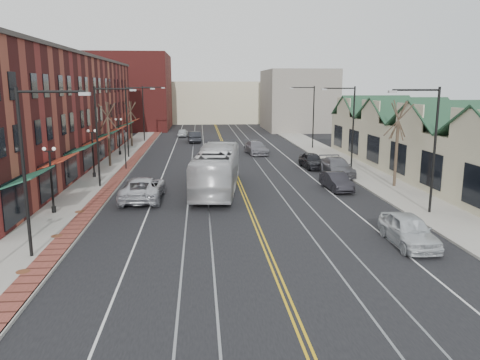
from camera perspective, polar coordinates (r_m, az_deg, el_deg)
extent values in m
plane|color=black|center=(23.89, 3.36, -8.71)|extent=(160.00, 160.00, 0.00)
cube|color=gray|center=(43.84, -16.29, 0.29)|extent=(4.00, 120.00, 0.15)
cube|color=gray|center=(45.61, 14.76, 0.79)|extent=(4.00, 120.00, 0.15)
cube|color=maroon|center=(51.70, -22.81, 7.56)|extent=(10.00, 50.00, 11.00)
cube|color=#C1B794|center=(47.63, 21.72, 3.51)|extent=(8.00, 36.00, 4.60)
cube|color=maroon|center=(93.06, -13.00, 10.43)|extent=(14.00, 18.00, 14.00)
cube|color=#C1B794|center=(107.30, -3.22, 9.47)|extent=(22.00, 14.00, 9.00)
cube|color=slate|center=(89.13, 7.01, 9.64)|extent=(12.00, 16.00, 11.00)
cylinder|color=black|center=(24.00, -24.82, 0.60)|extent=(0.16, 0.16, 8.00)
cylinder|color=black|center=(23.17, -22.08, 9.95)|extent=(3.00, 0.12, 0.12)
cube|color=#999999|center=(22.79, -18.40, 9.93)|extent=(0.50, 0.25, 0.15)
cylinder|color=black|center=(39.27, -17.02, 5.01)|extent=(0.16, 0.16, 8.00)
cylinder|color=black|center=(38.77, -15.15, 10.67)|extent=(3.00, 0.12, 0.12)
cube|color=#999999|center=(38.54, -12.91, 10.62)|extent=(0.50, 0.25, 0.15)
cylinder|color=black|center=(54.95, -13.60, 6.90)|extent=(0.16, 0.16, 8.00)
cylinder|color=black|center=(54.59, -12.21, 10.93)|extent=(3.00, 0.12, 0.12)
cube|color=#999999|center=(54.43, -10.61, 10.88)|extent=(0.50, 0.25, 0.15)
cylinder|color=black|center=(70.78, -11.69, 7.94)|extent=(0.16, 0.16, 8.00)
cylinder|color=black|center=(70.50, -10.59, 11.06)|extent=(3.00, 0.12, 0.12)
cube|color=#999999|center=(70.38, -9.35, 11.02)|extent=(0.50, 0.25, 0.15)
cylinder|color=black|center=(32.10, 22.62, 3.28)|extent=(0.16, 0.16, 8.00)
cylinder|color=black|center=(31.17, 20.68, 10.23)|extent=(3.00, 0.12, 0.12)
cube|color=#999999|center=(30.56, 18.08, 10.20)|extent=(0.50, 0.25, 0.15)
cylinder|color=black|center=(46.78, 13.61, 6.15)|extent=(0.16, 0.16, 8.00)
cylinder|color=black|center=(46.14, 12.04, 10.88)|extent=(3.00, 0.12, 0.12)
cube|color=#999999|center=(45.73, 10.20, 10.82)|extent=(0.50, 0.25, 0.15)
cylinder|color=black|center=(62.11, 8.94, 7.57)|extent=(0.16, 0.16, 8.00)
cylinder|color=black|center=(61.64, 7.67, 11.12)|extent=(3.00, 0.12, 0.12)
cube|color=#999999|center=(61.33, 6.27, 11.05)|extent=(0.50, 0.25, 0.15)
cylinder|color=black|center=(32.61, -21.74, -3.35)|extent=(0.28, 0.28, 0.40)
cylinder|color=black|center=(32.22, -21.98, -0.25)|extent=(0.14, 0.14, 4.00)
cube|color=black|center=(31.90, -22.25, 3.27)|extent=(0.60, 0.06, 0.06)
sphere|color=white|center=(31.98, -22.78, 3.51)|extent=(0.24, 0.24, 0.24)
sphere|color=white|center=(31.80, -21.75, 3.55)|extent=(0.24, 0.24, 0.24)
cylinder|color=black|center=(43.95, -17.33, 0.62)|extent=(0.28, 0.28, 0.40)
cylinder|color=black|center=(43.66, -17.47, 2.94)|extent=(0.14, 0.14, 4.00)
cube|color=black|center=(43.43, -17.63, 5.55)|extent=(0.60, 0.06, 0.06)
sphere|color=white|center=(43.48, -18.03, 5.73)|extent=(0.24, 0.24, 0.24)
sphere|color=white|center=(43.35, -17.25, 5.76)|extent=(0.24, 0.24, 0.24)
cylinder|color=black|center=(57.52, -14.42, 3.24)|extent=(0.28, 0.28, 0.40)
cylinder|color=black|center=(57.30, -14.51, 5.02)|extent=(0.14, 0.14, 4.00)
cube|color=black|center=(57.13, -14.61, 7.01)|extent=(0.60, 0.06, 0.06)
sphere|color=white|center=(57.17, -14.91, 7.15)|extent=(0.24, 0.24, 0.24)
sphere|color=white|center=(57.07, -14.31, 7.18)|extent=(0.24, 0.24, 0.24)
cylinder|color=#382B21|center=(49.37, -15.69, 4.50)|extent=(0.24, 0.24, 4.90)
cylinder|color=#382B21|center=(49.15, -15.85, 7.45)|extent=(0.58, 1.37, 2.90)
cylinder|color=#382B21|center=(49.15, -15.85, 7.45)|extent=(1.60, 0.66, 2.78)
cylinder|color=#382B21|center=(49.15, -15.85, 7.45)|extent=(0.53, 1.23, 2.96)
cylinder|color=#382B21|center=(49.15, -15.85, 7.45)|extent=(1.69, 1.03, 2.64)
cylinder|color=#382B21|center=(49.15, -15.85, 7.45)|extent=(1.78, 1.29, 2.48)
cylinder|color=#382B21|center=(65.10, -13.11, 6.06)|extent=(0.24, 0.24, 4.55)
cylinder|color=#382B21|center=(64.93, -13.21, 8.15)|extent=(0.55, 1.28, 2.69)
cylinder|color=#382B21|center=(64.93, -13.21, 8.15)|extent=(1.49, 0.62, 2.58)
cylinder|color=#382B21|center=(64.93, -13.21, 8.15)|extent=(0.50, 1.15, 2.75)
cylinder|color=#382B21|center=(64.93, -13.21, 8.15)|extent=(1.57, 0.97, 2.45)
cylinder|color=#382B21|center=(64.93, -13.21, 8.15)|extent=(1.66, 1.20, 2.30)
cylinder|color=#382B21|center=(39.86, 18.50, 3.01)|extent=(0.24, 0.24, 5.25)
cylinder|color=#382B21|center=(39.58, 18.75, 6.91)|extent=(0.61, 1.46, 3.10)
cylinder|color=#382B21|center=(39.58, 18.75, 6.91)|extent=(1.70, 0.70, 2.97)
cylinder|color=#382B21|center=(39.58, 18.75, 6.91)|extent=(0.56, 1.31, 3.17)
cylinder|color=#382B21|center=(39.58, 18.75, 6.91)|extent=(1.80, 1.10, 2.82)
cylinder|color=#382B21|center=(39.58, 18.75, 6.91)|extent=(1.90, 1.37, 2.65)
cylinder|color=#592D19|center=(23.13, -24.94, -10.09)|extent=(0.60, 0.60, 0.02)
cylinder|color=#592D19|center=(27.60, -21.46, -6.36)|extent=(0.60, 0.60, 0.02)
cylinder|color=#592D19|center=(32.23, -18.99, -3.68)|extent=(0.60, 0.60, 0.02)
cylinder|color=black|center=(47.20, -13.80, 3.25)|extent=(0.12, 0.12, 3.20)
imported|color=black|center=(46.99, -13.91, 5.36)|extent=(0.18, 0.15, 0.90)
imported|color=silver|center=(36.82, -2.83, 1.30)|extent=(4.45, 12.76, 3.48)
imported|color=silver|center=(34.70, -11.77, -1.03)|extent=(2.96, 6.24, 1.72)
imported|color=silver|center=(26.10, 19.86, -5.75)|extent=(2.03, 4.83, 1.63)
imported|color=black|center=(38.04, 11.67, -0.18)|extent=(1.82, 4.39, 1.41)
imported|color=#5D5D64|center=(44.15, 11.73, 1.57)|extent=(2.35, 5.67, 1.64)
imported|color=black|center=(47.71, 8.77, 2.36)|extent=(2.14, 4.69, 1.56)
imported|color=black|center=(69.17, -5.62, 5.26)|extent=(2.08, 5.01, 1.61)
imported|color=slate|center=(57.01, 1.96, 3.96)|extent=(2.88, 5.63, 1.57)
imported|color=#BABEC2|center=(77.00, -7.02, 5.75)|extent=(1.70, 3.95, 1.33)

